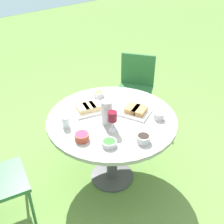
{
  "coord_description": "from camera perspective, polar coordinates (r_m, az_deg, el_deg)",
  "views": [
    {
      "loc": [
        -1.41,
        -1.6,
        2.23
      ],
      "look_at": [
        0.0,
        0.0,
        0.83
      ],
      "focal_mm": 45.0,
      "sensor_mm": 36.0,
      "label": 1
    }
  ],
  "objects": [
    {
      "name": "bowl_salad",
      "position": [
        2.25,
        -0.59,
        -6.3
      ],
      "size": [
        0.12,
        0.12,
        0.05
      ],
      "color": "silver",
      "rests_on": "dining_table"
    },
    {
      "name": "bowl_dip_red",
      "position": [
        2.31,
        -6.15,
        -4.97
      ],
      "size": [
        0.12,
        0.12,
        0.06
      ],
      "color": "#B74733",
      "rests_on": "dining_table"
    },
    {
      "name": "cup_water_near",
      "position": [
        2.47,
        -9.39,
        -2.0
      ],
      "size": [
        0.06,
        0.06,
        0.1
      ],
      "color": "silver",
      "rests_on": "dining_table"
    },
    {
      "name": "water_pitcher",
      "position": [
        2.46,
        -1.07,
        0.01
      ],
      "size": [
        0.11,
        0.1,
        0.22
      ],
      "color": "silver",
      "rests_on": "dining_table"
    },
    {
      "name": "bowl_dip_cream",
      "position": [
        2.58,
        9.47,
        -0.73
      ],
      "size": [
        0.09,
        0.09,
        0.06
      ],
      "color": "silver",
      "rests_on": "dining_table"
    },
    {
      "name": "chair_near_left",
      "position": [
        3.69,
        4.81,
        5.69
      ],
      "size": [
        0.59,
        0.6,
        0.89
      ],
      "color": "#2D6B38",
      "rests_on": "ground_plane"
    },
    {
      "name": "platter_bread_main",
      "position": [
        2.67,
        -4.6,
        0.77
      ],
      "size": [
        0.34,
        0.28,
        0.07
      ],
      "color": "white",
      "rests_on": "dining_table"
    },
    {
      "name": "wine_glass",
      "position": [
        2.34,
        0.05,
        -1.02
      ],
      "size": [
        0.08,
        0.08,
        0.19
      ],
      "color": "silver",
      "rests_on": "dining_table"
    },
    {
      "name": "bowl_olives",
      "position": [
        2.3,
        6.38,
        -5.34
      ],
      "size": [
        0.12,
        0.12,
        0.06
      ],
      "color": "silver",
      "rests_on": "dining_table"
    },
    {
      "name": "ground_plane",
      "position": [
        3.08,
        0.0,
        -12.93
      ],
      "size": [
        40.0,
        40.0,
        0.0
      ],
      "primitive_type": "plane",
      "color": "#668E42"
    },
    {
      "name": "dining_table",
      "position": [
        2.65,
        0.0,
        -3.11
      ],
      "size": [
        1.2,
        1.2,
        0.77
      ],
      "color": "#4C4C51",
      "rests_on": "ground_plane"
    },
    {
      "name": "bowl_fries",
      "position": [
        2.89,
        -2.72,
        3.69
      ],
      "size": [
        0.1,
        0.1,
        0.06
      ],
      "color": "silver",
      "rests_on": "dining_table"
    },
    {
      "name": "platter_charcuterie",
      "position": [
        2.64,
        4.49,
        0.28
      ],
      "size": [
        0.33,
        0.39,
        0.07
      ],
      "color": "white",
      "rests_on": "dining_table"
    }
  ]
}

